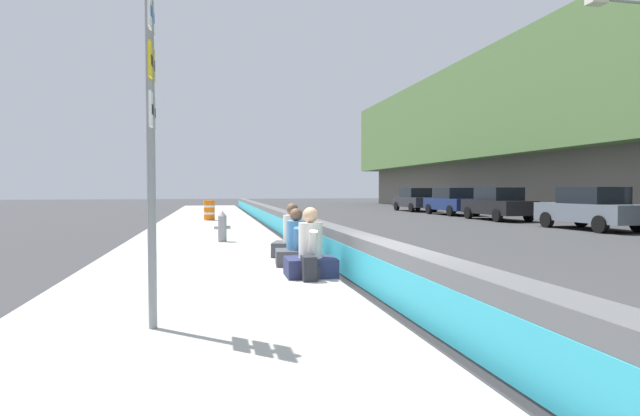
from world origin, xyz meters
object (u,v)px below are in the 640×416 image
(seated_person_rear, at_px, (292,240))
(construction_barrel, at_px, (209,210))
(fire_hydrant, at_px, (222,226))
(seated_person_foreground, at_px, (310,255))
(seated_person_middle, at_px, (296,247))
(parked_car_far, at_px, (415,200))
(parked_car_midline, at_px, (452,201))
(route_sign_post, at_px, (151,131))
(parked_car_third, at_px, (591,208))
(backpack, at_px, (309,269))
(parked_car_fourth, at_px, (498,204))

(seated_person_rear, distance_m, construction_barrel, 13.72)
(fire_hydrant, distance_m, seated_person_foreground, 6.23)
(seated_person_foreground, xyz_separation_m, construction_barrel, (16.19, 1.76, 0.11))
(seated_person_middle, bearing_deg, seated_person_rear, -5.66)
(fire_hydrant, relative_size, parked_car_far, 0.19)
(seated_person_foreground, xyz_separation_m, parked_car_midline, (20.79, -13.17, 0.35))
(seated_person_middle, bearing_deg, parked_car_far, -27.54)
(seated_person_foreground, height_order, seated_person_rear, seated_person_foreground)
(fire_hydrant, xyz_separation_m, seated_person_rear, (-3.48, -1.45, -0.08))
(route_sign_post, xyz_separation_m, seated_person_rear, (5.39, -2.35, -1.73))
(parked_car_third, height_order, parked_car_midline, same)
(parked_car_midline, height_order, parked_car_far, same)
(backpack, bearing_deg, seated_person_rear, -3.75)
(seated_person_rear, xyz_separation_m, construction_barrel, (13.60, 1.86, 0.11))
(route_sign_post, distance_m, parked_car_third, 19.40)
(seated_person_foreground, bearing_deg, seated_person_rear, -2.20)
(construction_barrel, bearing_deg, seated_person_foreground, -173.78)
(parked_car_third, relative_size, parked_car_midline, 1.00)
(seated_person_foreground, distance_m, parked_car_third, 15.89)
(parked_car_far, bearing_deg, route_sign_post, 152.33)
(seated_person_middle, distance_m, parked_car_far, 28.19)
(backpack, bearing_deg, parked_car_far, -26.12)
(backpack, relative_size, parked_car_fourth, 0.09)
(seated_person_rear, distance_m, parked_car_far, 27.00)
(fire_hydrant, xyz_separation_m, parked_car_fourth, (9.26, -14.33, 0.27))
(seated_person_rear, bearing_deg, seated_person_middle, 174.34)
(seated_person_foreground, distance_m, seated_person_middle, 1.31)
(route_sign_post, height_order, backpack, route_sign_post)
(seated_person_foreground, bearing_deg, construction_barrel, 6.22)
(fire_hydrant, bearing_deg, construction_barrel, 2.33)
(route_sign_post, bearing_deg, construction_barrel, -1.46)
(parked_car_far, bearing_deg, seated_person_middle, 152.46)
(construction_barrel, xyz_separation_m, parked_car_third, (-7.27, -14.91, 0.24))
(parked_car_fourth, bearing_deg, seated_person_rear, 134.68)
(fire_hydrant, relative_size, seated_person_foreground, 0.75)
(parked_car_fourth, distance_m, parked_car_midline, 5.46)
(fire_hydrant, distance_m, parked_car_midline, 20.68)
(seated_person_foreground, bearing_deg, parked_car_far, -26.31)
(fire_hydrant, distance_m, parked_car_third, 14.78)
(backpack, distance_m, parked_car_midline, 25.02)
(parked_car_third, height_order, parked_car_fourth, same)
(fire_hydrant, relative_size, parked_car_third, 0.19)
(route_sign_post, distance_m, seated_person_foreground, 3.98)
(fire_hydrant, xyz_separation_m, construction_barrel, (10.11, 0.41, 0.03))
(seated_person_middle, relative_size, parked_car_third, 0.24)
(seated_person_foreground, height_order, parked_car_midline, parked_car_midline)
(route_sign_post, distance_m, parked_car_fourth, 23.72)
(seated_person_middle, height_order, parked_car_third, parked_car_third)
(construction_barrel, bearing_deg, fire_hydrant, -177.67)
(seated_person_middle, relative_size, parked_car_far, 0.25)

